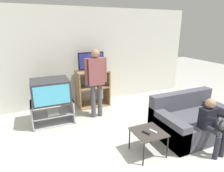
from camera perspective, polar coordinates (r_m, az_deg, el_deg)
wall_back at (r=5.25m, az=-7.89°, el=8.64°), size 6.40×0.06×2.60m
tv_stand at (r=4.48m, az=-17.60°, el=-7.52°), size 0.90×0.55×0.53m
television_main at (r=4.28m, az=-18.26°, el=-1.35°), size 0.79×0.66×0.49m
media_shelf at (r=5.14m, az=-5.90°, el=-0.57°), size 0.85×0.51×0.99m
television_flat at (r=4.99m, az=-6.37°, el=7.32°), size 0.69×0.20×0.49m
snack_table at (r=3.30m, az=11.01°, el=-14.11°), size 0.51×0.51×0.43m
remote_control_black at (r=3.21m, az=10.32°, el=-13.86°), size 0.09×0.15×0.02m
remote_control_white at (r=3.28m, az=12.43°, el=-13.31°), size 0.08×0.15×0.02m
couch at (r=4.21m, az=23.18°, el=-9.72°), size 1.54×0.99×0.78m
person_standing_adult at (r=4.33m, az=-4.90°, el=2.71°), size 0.53×0.20×1.63m
person_seated_child at (r=3.64m, az=28.17°, el=-9.53°), size 0.33×0.43×0.95m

